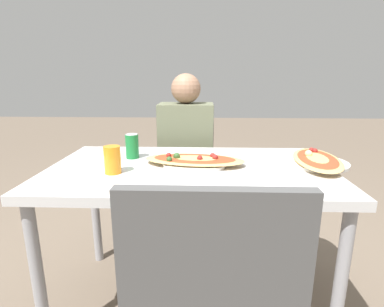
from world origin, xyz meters
The scene contains 8 objects.
ground_plane centered at (0.00, 0.00, 0.00)m, with size 14.00×14.00×0.00m, color #6B5B4C.
dining_table centered at (0.00, 0.00, 0.66)m, with size 1.30×0.77×0.73m.
chair_far_seated centered at (-0.05, 0.72, 0.53)m, with size 0.40×0.40×0.94m.
person_seated centered at (-0.05, 0.60, 0.68)m, with size 0.35×0.27×1.16m.
pizza_main centered at (0.02, 0.03, 0.75)m, with size 0.50×0.30×0.06m.
soda_can centered at (-0.30, 0.14, 0.79)m, with size 0.07×0.07×0.12m.
drink_glass centered at (-0.33, -0.11, 0.79)m, with size 0.07×0.07×0.12m.
pizza_second centered at (0.61, 0.06, 0.75)m, with size 0.29×0.47×0.06m.
Camera 1 is at (0.06, -1.34, 1.14)m, focal length 28.00 mm.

